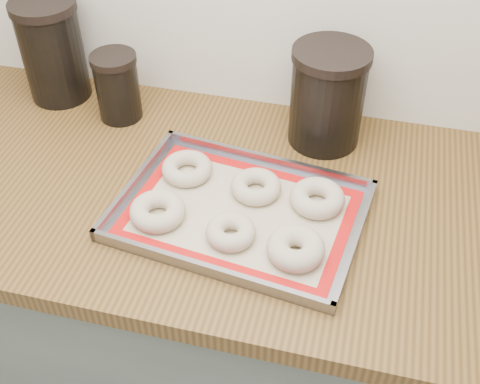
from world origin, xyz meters
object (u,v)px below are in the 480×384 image
(baking_tray, at_px, (240,212))
(bagel_back_right, at_px, (317,198))
(canister_right, at_px, (327,96))
(canister_mid, at_px, (117,86))
(canister_left, at_px, (52,50))
(bagel_front_right, at_px, (296,248))
(bagel_back_left, at_px, (187,168))
(bagel_back_mid, at_px, (256,187))
(bagel_front_left, at_px, (158,211))
(bagel_front_mid, at_px, (231,232))

(baking_tray, xyz_separation_m, bagel_back_right, (0.14, 0.06, 0.02))
(bagel_back_right, xyz_separation_m, canister_right, (-0.02, 0.22, 0.09))
(baking_tray, bearing_deg, canister_mid, 143.87)
(baking_tray, relative_size, canister_left, 2.09)
(bagel_front_right, xyz_separation_m, bagel_back_left, (-0.26, 0.17, -0.00))
(baking_tray, relative_size, bagel_back_left, 4.80)
(canister_mid, bearing_deg, bagel_back_mid, -27.51)
(baking_tray, distance_m, canister_mid, 0.44)
(bagel_back_mid, bearing_deg, bagel_back_right, -2.49)
(bagel_back_right, bearing_deg, canister_mid, 158.17)
(bagel_front_right, height_order, canister_left, canister_left)
(canister_left, bearing_deg, baking_tray, -30.09)
(baking_tray, bearing_deg, bagel_back_left, 147.58)
(baking_tray, distance_m, bagel_front_left, 0.16)
(bagel_back_mid, relative_size, canister_left, 0.42)
(bagel_back_right, xyz_separation_m, canister_left, (-0.66, 0.24, 0.10))
(bagel_front_mid, bearing_deg, bagel_front_right, -6.62)
(bagel_front_mid, bearing_deg, canister_right, 71.01)
(bagel_back_mid, distance_m, canister_mid, 0.42)
(bagel_front_left, relative_size, bagel_front_mid, 1.15)
(baking_tray, height_order, bagel_back_mid, bagel_back_mid)
(baking_tray, relative_size, canister_mid, 3.16)
(bagel_front_left, xyz_separation_m, bagel_front_mid, (0.15, -0.02, -0.00))
(bagel_back_mid, xyz_separation_m, bagel_back_right, (0.12, -0.01, 0.00))
(bagel_front_mid, bearing_deg, bagel_back_left, 131.06)
(canister_left, bearing_deg, bagel_front_left, -43.30)
(bagel_back_right, xyz_separation_m, canister_mid, (-0.49, 0.20, 0.06))
(bagel_front_left, relative_size, canister_mid, 0.67)
(bagel_back_mid, bearing_deg, bagel_front_left, -145.17)
(canister_left, bearing_deg, bagel_front_mid, -35.36)
(canister_mid, distance_m, canister_right, 0.47)
(bagel_front_mid, distance_m, canister_right, 0.38)
(bagel_back_mid, height_order, bagel_back_right, bagel_back_right)
(bagel_back_left, bearing_deg, baking_tray, -32.42)
(canister_right, bearing_deg, bagel_back_mid, -115.47)
(bagel_back_right, bearing_deg, bagel_front_left, -159.18)
(baking_tray, height_order, canister_right, canister_right)
(canister_mid, bearing_deg, bagel_front_right, -35.58)
(bagel_front_mid, xyz_separation_m, canister_mid, (-0.35, 0.32, 0.06))
(bagel_back_right, height_order, canister_right, canister_right)
(canister_right, bearing_deg, canister_left, 177.96)
(baking_tray, relative_size, bagel_back_mid, 4.98)
(baking_tray, relative_size, bagel_back_right, 4.68)
(bagel_back_right, bearing_deg, bagel_back_mid, 177.51)
(bagel_back_mid, relative_size, bagel_back_right, 0.94)
(bagel_back_left, bearing_deg, bagel_back_right, -5.38)
(bagel_front_left, distance_m, canister_right, 0.43)
(bagel_back_right, distance_m, canister_mid, 0.53)
(bagel_front_left, distance_m, bagel_back_mid, 0.20)
(canister_left, height_order, canister_mid, canister_left)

